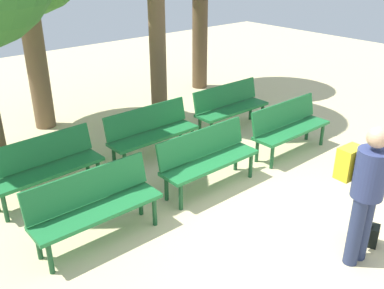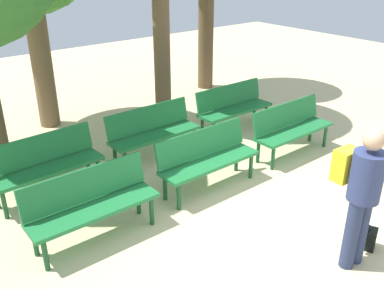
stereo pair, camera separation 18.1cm
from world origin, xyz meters
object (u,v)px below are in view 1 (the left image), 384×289
Objects in this scene: handbag at (364,233)px; bench_r0_c1 at (207,156)px; bench_r0_c2 at (289,125)px; bench_r1_c2 at (230,105)px; bench_r0_c0 at (94,203)px; visitor_with_backpack at (364,188)px; bench_r1_c0 at (44,165)px; bench_r1_c1 at (151,130)px.

bench_r0_c1 is at bearing 103.54° from handbag.
handbag is (-1.34, -2.23, -0.37)m from bench_r0_c2.
bench_r0_c1 and bench_r1_c2 have the same top height.
bench_r0_c1 is (1.88, 0.07, 0.00)m from bench_r0_c0.
bench_r0_c1 is 0.97× the size of visitor_with_backpack.
bench_r0_c2 is 2.89m from visitor_with_backpack.
bench_r0_c0 and bench_r0_c1 have the same top height.
bench_r0_c1 is at bearing -82.40° from visitor_with_backpack.
handbag is at bearing -109.74° from bench_r1_c2.
handbag is (2.47, -3.52, -0.37)m from bench_r1_c0.
bench_r1_c0 is at bearing -179.37° from bench_r1_c1.
bench_r1_c1 is 3.64m from handbag.
bench_r0_c1 is at bearing -143.21° from bench_r1_c2.
bench_r1_c0 is 1.01× the size of bench_r1_c1.
bench_r0_c2 is (1.88, -0.01, 0.00)m from bench_r0_c1.
bench_r0_c2 and bench_r1_c1 have the same top height.
bench_r1_c0 is at bearing -56.26° from visitor_with_backpack.
bench_r1_c2 is (3.76, 0.09, 0.00)m from bench_r1_c0.
bench_r0_c2 and bench_r1_c0 have the same top height.
bench_r0_c0 is at bearing -178.27° from bench_r0_c1.
bench_r1_c2 is 3.86m from handbag.
bench_r1_c0 is at bearing 92.02° from bench_r0_c0.
handbag is at bearing -41.94° from bench_r0_c0.
bench_r0_c2 is at bearing -88.20° from bench_r1_c2.
visitor_with_backpack is (-1.67, -3.68, 0.43)m from bench_r1_c2.
bench_r1_c1 reaches higher than handbag.
handbag is at bearing -81.41° from bench_r1_c1.
bench_r0_c2 is at bearing 0.78° from bench_r0_c0.
bench_r0_c0 is 1.00× the size of bench_r0_c1.
bench_r1_c2 is at bearing 91.37° from bench_r0_c2.
handbag is (0.54, -2.24, -0.37)m from bench_r0_c1.
bench_r0_c2 is at bearing -0.74° from bench_r0_c1.
bench_r0_c0 is 1.88m from bench_r0_c1.
bench_r1_c2 is at bearing 70.30° from handbag.
bench_r0_c1 and bench_r1_c1 have the same top height.
bench_r1_c1 is 0.97× the size of visitor_with_backpack.
bench_r1_c2 is at bearing -110.90° from visitor_with_backpack.
bench_r1_c0 is 4.32m from handbag.
bench_r1_c1 is 4.41× the size of handbag.
bench_r1_c2 is at bearing 0.46° from bench_r1_c1.
bench_r1_c0 and bench_r1_c2 have the same top height.
visitor_with_backpack is (2.05, -2.24, 0.43)m from bench_r0_c0.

